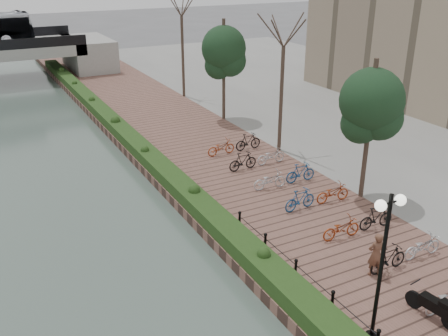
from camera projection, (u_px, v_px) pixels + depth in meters
promenade at (207, 157)px, 29.00m from camera, size 8.00×75.00×0.50m
inland_pavement at (407, 119)px, 35.86m from camera, size 24.00×75.00×0.50m
hedge at (136, 144)px, 29.37m from camera, size 1.10×56.00×0.60m
chain_fence at (354, 320)px, 15.01m from camera, size 0.10×14.10×0.70m
lamppost at (386, 237)px, 13.55m from camera, size 1.02×0.32×4.71m
motorcycle at (433, 305)px, 15.45m from camera, size 0.70×1.65×1.00m
pedestrian at (376, 254)px, 17.47m from camera, size 0.70×0.57×1.67m
bicycle_parking at (318, 197)px, 22.49m from camera, size 2.40×17.32×1.00m
street_trees at (318, 112)px, 25.45m from camera, size 3.20×37.12×6.80m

